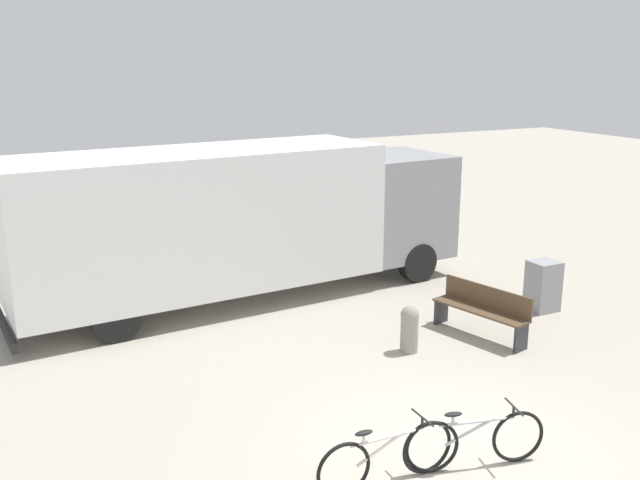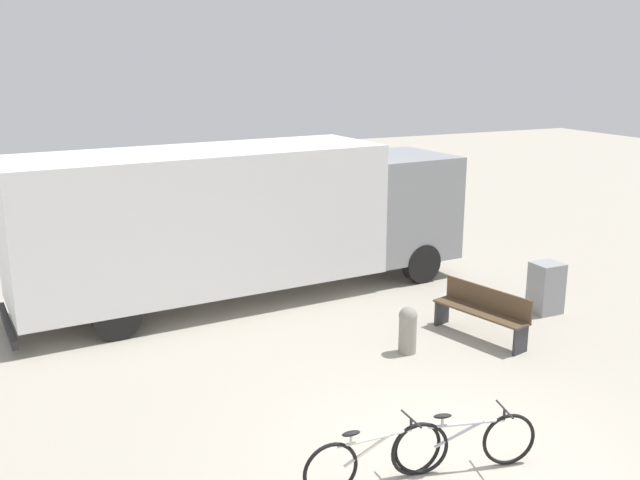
% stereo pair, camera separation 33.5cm
% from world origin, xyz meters
% --- Properties ---
extents(ground_plane, '(60.00, 60.00, 0.00)m').
position_xyz_m(ground_plane, '(0.00, 0.00, 0.00)').
color(ground_plane, '#A8A091').
extents(delivery_truck, '(9.30, 2.81, 3.02)m').
position_xyz_m(delivery_truck, '(-0.23, 6.63, 1.66)').
color(delivery_truck, white).
rests_on(delivery_truck, ground).
extents(park_bench, '(0.81, 1.84, 0.88)m').
position_xyz_m(park_bench, '(2.75, 2.88, 0.49)').
color(park_bench, brown).
rests_on(park_bench, ground).
extents(bicycle_near, '(1.75, 0.44, 0.75)m').
position_xyz_m(bicycle_near, '(-1.08, -0.16, 0.35)').
color(bicycle_near, black).
rests_on(bicycle_near, ground).
extents(bicycle_middle, '(1.70, 0.56, 0.75)m').
position_xyz_m(bicycle_middle, '(0.04, -0.33, 0.35)').
color(bicycle_middle, black).
rests_on(bicycle_middle, ground).
extents(bollard_near_bench, '(0.31, 0.31, 0.79)m').
position_xyz_m(bollard_near_bench, '(1.24, 2.86, 0.43)').
color(bollard_near_bench, gray).
rests_on(bollard_near_bench, ground).
extents(utility_box, '(0.53, 0.48, 0.97)m').
position_xyz_m(utility_box, '(4.59, 3.37, 0.48)').
color(utility_box, gray).
rests_on(utility_box, ground).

